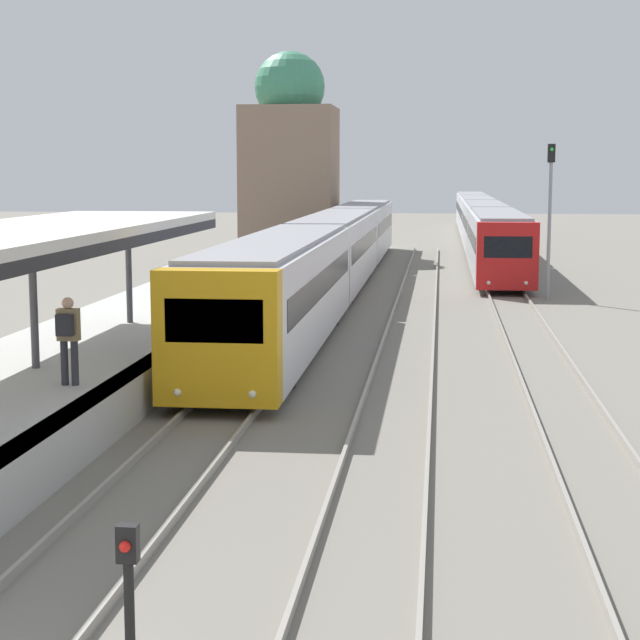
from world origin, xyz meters
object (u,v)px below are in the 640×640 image
at_px(person_on_platform, 68,334).
at_px(train_near, 335,248).
at_px(signal_post_near, 129,588).
at_px(signal_mast_far, 550,204).
at_px(train_far, 481,220).

bearing_deg(person_on_platform, train_near, 84.46).
distance_m(signal_post_near, signal_mast_far, 33.29).
bearing_deg(train_near, signal_post_near, -87.53).
distance_m(person_on_platform, signal_post_near, 10.53).
height_order(train_far, signal_mast_far, signal_mast_far).
bearing_deg(train_far, signal_mast_far, -87.16).
distance_m(person_on_platform, train_near, 25.76).
distance_m(person_on_platform, train_far, 53.86).
distance_m(train_near, signal_post_near, 35.37).
bearing_deg(train_far, person_on_platform, -100.18).
bearing_deg(signal_post_near, train_far, 84.99).
relative_size(person_on_platform, train_near, 0.03).
xyz_separation_m(train_far, signal_mast_far, (1.50, -30.26, 1.98)).
xyz_separation_m(person_on_platform, train_far, (9.51, 53.01, -0.22)).
height_order(train_near, train_far, train_near).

